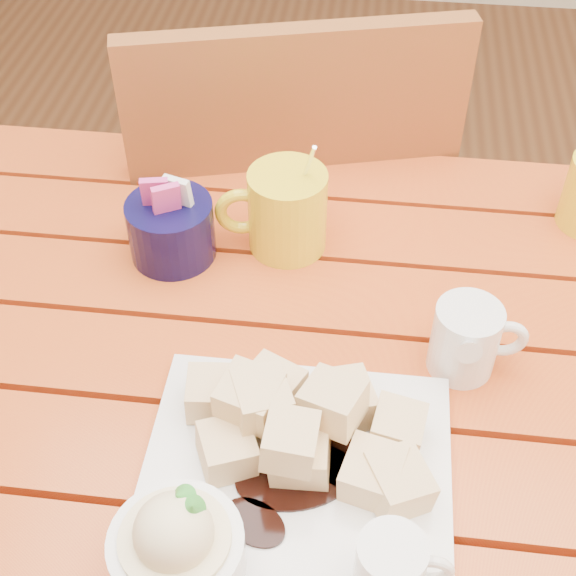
# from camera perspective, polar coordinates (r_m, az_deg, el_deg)

# --- Properties ---
(table) EXTENTS (1.20, 0.79, 0.75)m
(table) POSITION_cam_1_polar(r_m,az_deg,el_deg) (0.91, 0.40, -10.10)
(table) COLOR #AD2C16
(table) RESTS_ON ground
(dessert_plate) EXTENTS (0.28, 0.28, 0.11)m
(dessert_plate) POSITION_cam_1_polar(r_m,az_deg,el_deg) (0.71, -1.07, -14.02)
(dessert_plate) COLOR white
(dessert_plate) RESTS_ON table
(coffee_mug_left) EXTENTS (0.13, 0.09, 0.15)m
(coffee_mug_left) POSITION_cam_1_polar(r_m,az_deg,el_deg) (0.93, -0.23, 5.59)
(coffee_mug_left) COLOR yellow
(coffee_mug_left) RESTS_ON table
(cream_pitcher) EXTENTS (0.10, 0.08, 0.08)m
(cream_pitcher) POSITION_cam_1_polar(r_m,az_deg,el_deg) (0.82, 12.64, -3.53)
(cream_pitcher) COLOR white
(cream_pitcher) RESTS_ON table
(sugar_caddy) EXTENTS (0.10, 0.10, 0.11)m
(sugar_caddy) POSITION_cam_1_polar(r_m,az_deg,el_deg) (0.94, -8.31, 4.25)
(sugar_caddy) COLOR #0D0B33
(sugar_caddy) RESTS_ON table
(chair_far) EXTENTS (0.54, 0.54, 0.94)m
(chair_far) POSITION_cam_1_polar(r_m,az_deg,el_deg) (1.32, -0.22, 4.05)
(chair_far) COLOR brown
(chair_far) RESTS_ON ground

